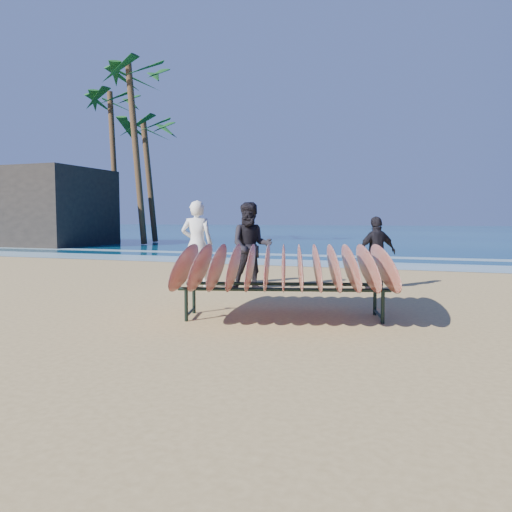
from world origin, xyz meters
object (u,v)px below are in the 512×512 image
(person_dark_a, at_px, (251,246))
(palm_left, at_px, (135,78))
(surfboard_rack, at_px, (284,266))
(palm_mid, at_px, (148,130))
(person_dark_b, at_px, (377,253))
(palm_right, at_px, (113,104))
(building, at_px, (22,208))
(person_white, at_px, (197,244))

(person_dark_a, xyz_separation_m, palm_left, (-12.50, 14.79, 8.56))
(surfboard_rack, relative_size, palm_left, 0.36)
(surfboard_rack, height_order, palm_mid, palm_mid)
(person_dark_b, bearing_deg, palm_mid, -85.21)
(palm_mid, bearing_deg, palm_right, 169.73)
(person_dark_a, bearing_deg, surfboard_rack, -80.60)
(building, height_order, palm_left, palm_left)
(building, bearing_deg, palm_left, 14.44)
(person_white, height_order, palm_right, palm_right)
(person_dark_a, relative_size, palm_left, 0.18)
(building, height_order, palm_right, palm_right)
(surfboard_rack, relative_size, building, 0.38)
(person_dark_b, relative_size, palm_mid, 0.20)
(surfboard_rack, distance_m, person_white, 3.89)
(person_dark_a, bearing_deg, palm_mid, 107.04)
(person_dark_a, bearing_deg, person_dark_b, 2.20)
(person_dark_b, height_order, palm_right, palm_right)
(building, relative_size, palm_mid, 1.23)
(surfboard_rack, bearing_deg, building, 126.47)
(person_dark_a, height_order, person_dark_b, person_dark_a)
(building, bearing_deg, person_dark_a, -34.04)
(palm_right, bearing_deg, person_dark_b, -42.06)
(building, relative_size, palm_right, 0.98)
(surfboard_rack, bearing_deg, palm_mid, 109.87)
(palm_left, bearing_deg, person_white, -52.93)
(person_white, xyz_separation_m, person_dark_b, (3.85, 1.12, -0.18))
(person_dark_a, xyz_separation_m, palm_right, (-16.54, 18.30, 8.14))
(person_dark_a, distance_m, palm_left, 21.17)
(surfboard_rack, distance_m, person_dark_b, 3.93)
(person_dark_a, distance_m, palm_mid, 23.13)
(building, bearing_deg, surfboard_rack, -37.10)
(surfboard_rack, relative_size, palm_mid, 0.47)
(surfboard_rack, height_order, building, building)
(person_dark_b, xyz_separation_m, palm_left, (-15.07, 13.73, 8.72))
(surfboard_rack, height_order, person_white, person_white)
(surfboard_rack, bearing_deg, person_dark_a, 103.18)
(palm_left, relative_size, palm_right, 1.04)
(palm_right, bearing_deg, palm_left, -40.96)
(person_dark_b, xyz_separation_m, palm_mid, (-16.06, 16.69, 6.31))
(person_white, height_order, building, building)
(surfboard_rack, bearing_deg, palm_left, 112.29)
(person_dark_a, distance_m, building, 23.32)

